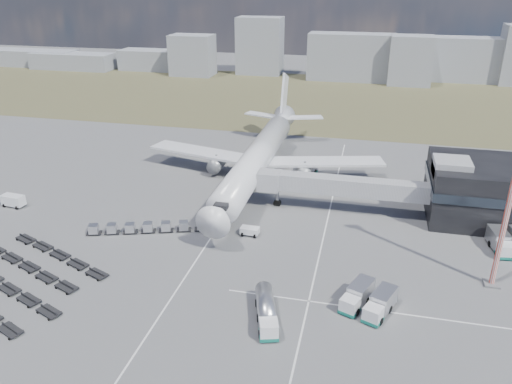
# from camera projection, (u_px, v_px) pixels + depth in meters

# --- Properties ---
(ground) EXTENTS (420.00, 420.00, 0.00)m
(ground) POSITION_uv_depth(u_px,v_px,m) (212.00, 256.00, 76.51)
(ground) COLOR #565659
(ground) RESTS_ON ground
(grass_strip) EXTENTS (420.00, 90.00, 0.01)m
(grass_strip) POSITION_uv_depth(u_px,v_px,m) (308.00, 98.00, 174.65)
(grass_strip) COLOR #46452A
(grass_strip) RESTS_ON ground
(lane_markings) EXTENTS (47.12, 110.00, 0.01)m
(lane_markings) POSITION_uv_depth(u_px,v_px,m) (278.00, 254.00, 77.14)
(lane_markings) COLOR silver
(lane_markings) RESTS_ON ground
(jet_bridge) EXTENTS (30.30, 3.80, 7.05)m
(jet_bridge) POSITION_uv_depth(u_px,v_px,m) (331.00, 185.00, 89.38)
(jet_bridge) COLOR #939399
(jet_bridge) RESTS_ON ground
(airliner) EXTENTS (51.59, 64.53, 17.62)m
(airliner) POSITION_uv_depth(u_px,v_px,m) (259.00, 156.00, 103.28)
(airliner) COLOR silver
(airliner) RESTS_ON ground
(skyline) EXTENTS (316.20, 24.64, 23.51)m
(skyline) POSITION_uv_depth(u_px,v_px,m) (398.00, 58.00, 200.14)
(skyline) COLOR gray
(skyline) RESTS_ON ground
(fuel_tanker) EXTENTS (4.76, 9.21, 2.89)m
(fuel_tanker) POSITION_uv_depth(u_px,v_px,m) (266.00, 311.00, 61.83)
(fuel_tanker) COLOR silver
(fuel_tanker) RESTS_ON ground
(pushback_tug) EXTENTS (3.10, 1.83, 1.39)m
(pushback_tug) POSITION_uv_depth(u_px,v_px,m) (250.00, 231.00, 82.53)
(pushback_tug) COLOR silver
(pushback_tug) RESTS_ON ground
(utility_van) EXTENTS (4.38, 2.31, 2.26)m
(utility_van) POSITION_uv_depth(u_px,v_px,m) (13.00, 201.00, 92.57)
(utility_van) COLOR silver
(utility_van) RESTS_ON ground
(catering_truck) EXTENTS (4.78, 7.18, 3.05)m
(catering_truck) POSITION_uv_depth(u_px,v_px,m) (306.00, 170.00, 106.21)
(catering_truck) COLOR silver
(catering_truck) RESTS_ON ground
(service_trucks_near) EXTENTS (7.44, 8.03, 2.61)m
(service_trucks_near) POSITION_uv_depth(u_px,v_px,m) (369.00, 300.00, 63.94)
(service_trucks_near) COLOR silver
(service_trucks_near) RESTS_ON ground
(uld_row) EXTENTS (22.53, 8.57, 1.57)m
(uld_row) POSITION_uv_depth(u_px,v_px,m) (157.00, 227.00, 83.39)
(uld_row) COLOR black
(uld_row) RESTS_ON ground
(baggage_dollies) EXTENTS (28.73, 23.90, 0.80)m
(baggage_dollies) POSITION_uv_depth(u_px,v_px,m) (11.00, 275.00, 71.05)
(baggage_dollies) COLOR black
(baggage_dollies) RESTS_ON ground
(floodlight_mast) EXTENTS (2.56, 2.07, 26.86)m
(floodlight_mast) POSITION_uv_depth(u_px,v_px,m) (511.00, 197.00, 64.16)
(floodlight_mast) COLOR #B82E1D
(floodlight_mast) RESTS_ON ground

